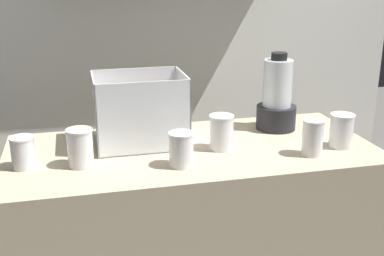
% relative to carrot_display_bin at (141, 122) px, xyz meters
% --- Properties ---
extents(counter, '(1.40, 0.64, 0.90)m').
position_rel_carrot_display_bin_xyz_m(counter, '(0.18, -0.09, -0.54)').
color(counter, tan).
rests_on(counter, ground_plane).
extents(back_wall_unit, '(2.60, 0.24, 2.50)m').
position_rel_carrot_display_bin_xyz_m(back_wall_unit, '(0.18, 0.67, 0.28)').
color(back_wall_unit, silver).
rests_on(back_wall_unit, ground_plane).
extents(carrot_display_bin, '(0.35, 0.26, 0.27)m').
position_rel_carrot_display_bin_xyz_m(carrot_display_bin, '(0.00, 0.00, 0.00)').
color(carrot_display_bin, white).
rests_on(carrot_display_bin, counter).
extents(blender_pitcher, '(0.17, 0.17, 0.33)m').
position_rel_carrot_display_bin_xyz_m(blender_pitcher, '(0.59, 0.05, 0.04)').
color(blender_pitcher, black).
rests_on(blender_pitcher, counter).
extents(juice_cup_orange_far_left, '(0.08, 0.08, 0.11)m').
position_rel_carrot_display_bin_xyz_m(juice_cup_orange_far_left, '(-0.43, -0.15, -0.04)').
color(juice_cup_orange_far_left, white).
rests_on(juice_cup_orange_far_left, counter).
extents(juice_cup_orange_left, '(0.09, 0.09, 0.13)m').
position_rel_carrot_display_bin_xyz_m(juice_cup_orange_left, '(-0.24, -0.18, -0.02)').
color(juice_cup_orange_left, white).
rests_on(juice_cup_orange_left, counter).
extents(juice_cup_orange_middle, '(0.09, 0.09, 0.12)m').
position_rel_carrot_display_bin_xyz_m(juice_cup_orange_middle, '(0.10, -0.26, -0.03)').
color(juice_cup_orange_middle, white).
rests_on(juice_cup_orange_middle, counter).
extents(juice_cup_orange_right, '(0.09, 0.09, 0.13)m').
position_rel_carrot_display_bin_xyz_m(juice_cup_orange_right, '(0.29, -0.13, -0.03)').
color(juice_cup_orange_right, white).
rests_on(juice_cup_orange_right, counter).
extents(juice_cup_pomegranate_far_right, '(0.08, 0.08, 0.13)m').
position_rel_carrot_display_bin_xyz_m(juice_cup_pomegranate_far_right, '(0.59, -0.27, -0.03)').
color(juice_cup_pomegranate_far_right, white).
rests_on(juice_cup_pomegranate_far_right, counter).
extents(juice_cup_pomegranate_rightmost, '(0.09, 0.09, 0.13)m').
position_rel_carrot_display_bin_xyz_m(juice_cup_pomegranate_rightmost, '(0.74, -0.22, -0.03)').
color(juice_cup_pomegranate_rightmost, white).
rests_on(juice_cup_pomegranate_rightmost, counter).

